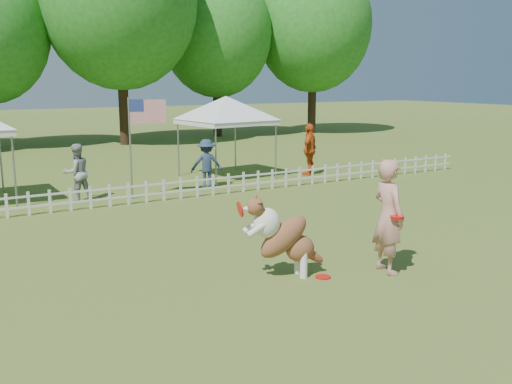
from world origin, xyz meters
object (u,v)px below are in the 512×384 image
handler (388,216)px  spectator_c (310,150)px  frisbee_on_turf (323,277)px  canopy_tent_right (226,138)px  spectator_a (77,172)px  spectator_b (207,164)px  dog (285,237)px  flag_pole (130,149)px

handler → spectator_c: (4.74, 9.05, -0.09)m
frisbee_on_turf → canopy_tent_right: 10.41m
spectator_a → spectator_b: size_ratio=1.05×
handler → spectator_a: handler is taller
frisbee_on_turf → spectator_b: size_ratio=0.17×
frisbee_on_turf → handler: bearing=-14.5°
spectator_a → spectator_b: spectator_a is taller
dog → spectator_c: spectator_c is taller
spectator_a → spectator_b: bearing=165.8°
spectator_b → frisbee_on_turf: bearing=97.5°
frisbee_on_turf → spectator_b: bearing=78.2°
canopy_tent_right → flag_pole: size_ratio=0.95×
flag_pole → spectator_a: (-1.38, 0.50, -0.62)m
frisbee_on_turf → spectator_c: bearing=56.1°
canopy_tent_right → spectator_c: (2.69, -1.07, -0.45)m
dog → spectator_a: (-1.59, 8.04, 0.08)m
spectator_a → spectator_b: 3.88m
dog → flag_pole: bearing=103.0°
handler → spectator_c: bearing=-20.5°
spectator_a → spectator_c: 8.03m
handler → frisbee_on_turf: 1.52m
dog → frisbee_on_turf: dog is taller
flag_pole → spectator_c: 6.72m
handler → frisbee_on_turf: bearing=82.6°
dog → spectator_a: spectator_a is taller
spectator_a → handler: bearing=97.1°
flag_pole → spectator_c: flag_pole is taller
dog → flag_pole: 7.58m
dog → flag_pole: size_ratio=0.51×
spectator_c → flag_pole: bearing=-27.7°
frisbee_on_turf → canopy_tent_right: (3.18, 9.83, 1.33)m
frisbee_on_turf → spectator_b: 8.55m
handler → canopy_tent_right: canopy_tent_right is taller
handler → flag_pole: bearing=20.2°
frisbee_on_turf → spectator_c: (5.88, 8.76, 0.88)m
frisbee_on_turf → spectator_c: size_ratio=0.15×
flag_pole → spectator_b: (2.51, 0.45, -0.65)m
frisbee_on_turf → spectator_c: spectator_c is taller
flag_pole → spectator_c: size_ratio=1.58×
flag_pole → spectator_b: flag_pole is taller
spectator_a → canopy_tent_right: bearing=-178.4°
flag_pole → spectator_b: 2.63m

